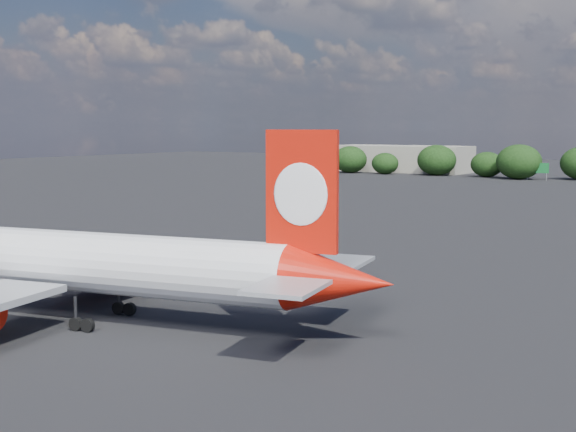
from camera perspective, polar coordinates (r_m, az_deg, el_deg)
The scene contains 4 objects.
ground at distance 103.82m, azimuth 7.72°, elevation -1.39°, with size 500.00×500.00×0.00m, color black.
qantas_airliner at distance 58.81m, azimuth -13.64°, elevation -3.36°, with size 41.93×40.10×13.77m.
terminal_building at distance 250.20m, azimuth 8.05°, elevation 4.06°, with size 42.00×16.00×8.00m.
highway_sign at distance 217.88m, azimuth 17.30°, elevation 3.27°, with size 6.00×0.30×4.50m.
Camera 1 is at (46.12, -31.95, 13.99)m, focal length 50.00 mm.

